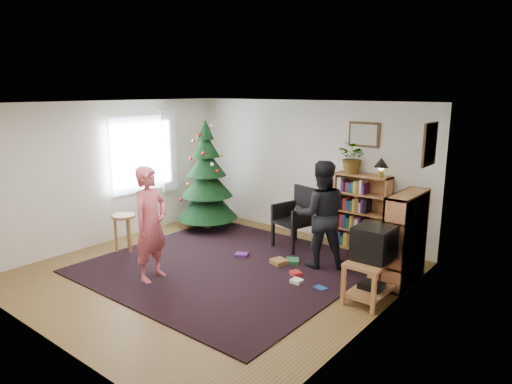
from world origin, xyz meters
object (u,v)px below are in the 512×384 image
Objects in this scene: bookshelf_right at (405,237)px; crt_tv at (374,243)px; armchair at (298,215)px; stool at (124,223)px; christmas_tree at (207,184)px; person_by_chair at (321,215)px; table_lamp at (381,164)px; picture_back at (364,135)px; person_standing at (151,224)px; picture_right at (430,144)px; bookshelf_back at (361,211)px; potted_plant at (353,157)px; tv_stand at (372,275)px.

crt_tv is (-0.12, -0.77, 0.10)m from bookshelf_right.
crt_tv is 2.18m from armchair.
bookshelf_right is at bearing 22.55° from stool.
christmas_tree is 2.75m from person_by_chair.
stool is at bearing -141.90° from table_lamp.
picture_back is 3.77m from person_standing.
bookshelf_right is at bearing -113.60° from picture_right.
crt_tv is 3.07m from person_standing.
christmas_tree reaches higher than crt_tv.
person_standing is at bearing -140.49° from picture_right.
potted_plant is at bearing 180.00° from bookshelf_back.
picture_right is at bearing 76.68° from tv_stand.
picture_right is at bearing 76.54° from crt_tv.
potted_plant is (-0.11, -0.14, -0.38)m from picture_back.
bookshelf_back reaches higher than tv_stand.
person_by_chair is at bearing -158.29° from picture_right.
stool is (-4.27, -2.03, -1.45)m from picture_right.
christmas_tree is (-4.10, -0.22, -1.06)m from picture_right.
picture_right is 2.54m from armchair.
picture_back is at bearing 49.01° from bookshelf_right.
person_standing reaches higher than armchair.
bookshelf_right reaches higher than crt_tv.
picture_back is 0.60m from table_lamp.
crt_tv is 4.13m from stool.
christmas_tree reaches higher than table_lamp.
christmas_tree is (-2.77, -0.95, -1.06)m from picture_back.
picture_right is 1.97m from tv_stand.
tv_stand is at bearing -12.51° from christmas_tree.
tv_stand is (-0.12, -0.77, -0.34)m from bookshelf_right.
person_by_chair reaches higher than armchair.
crt_tv is (-0.00, 0.00, 0.45)m from tv_stand.
christmas_tree is 1.65× the size of bookshelf_back.
picture_back reaches higher than armchair.
tv_stand is 4.13m from stool.
person_by_chair is at bearing -91.75° from picture_back.
person_by_chair is at bearing 27.04° from stool.
bookshelf_back is 4.18× the size of table_lamp.
potted_plant is 0.50m from table_lamp.
crt_tv is 0.77× the size of stool.
picture_back is 2.41m from crt_tv.
picture_right is 1.93× the size of table_lamp.
picture_back reaches higher than person_standing.
stool is (-4.14, -1.72, -0.17)m from bookshelf_right.
potted_plant is (2.66, 0.81, 0.68)m from christmas_tree.
crt_tv reaches higher than tv_stand.
picture_right is 1.60m from potted_plant.
picture_back is at bearing 120.63° from crt_tv.
person_standing is 2.52m from person_by_chair.
person_by_chair is (-1.36, -0.54, -1.12)m from picture_right.
picture_right reaches higher than stool.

